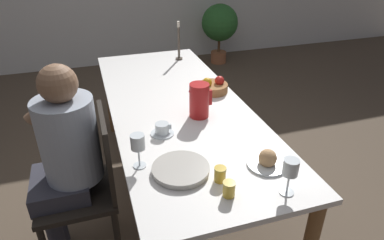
# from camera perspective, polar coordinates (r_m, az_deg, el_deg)

# --- Properties ---
(ground_plane) EXTENTS (20.00, 20.00, 0.00)m
(ground_plane) POSITION_cam_1_polar(r_m,az_deg,el_deg) (2.65, -2.19, -11.46)
(ground_plane) COLOR brown
(dining_table) EXTENTS (0.86, 2.19, 0.73)m
(dining_table) POSITION_cam_1_polar(r_m,az_deg,el_deg) (2.28, -2.49, 0.83)
(dining_table) COLOR white
(dining_table) RESTS_ON ground_plane
(chair_person_side) EXTENTS (0.42, 0.42, 0.90)m
(chair_person_side) POSITION_cam_1_polar(r_m,az_deg,el_deg) (2.02, -16.91, -10.32)
(chair_person_side) COLOR black
(chair_person_side) RESTS_ON ground_plane
(person_seated) EXTENTS (0.39, 0.41, 1.18)m
(person_seated) POSITION_cam_1_polar(r_m,az_deg,el_deg) (1.92, -20.45, -5.04)
(person_seated) COLOR #33333D
(person_seated) RESTS_ON ground_plane
(red_pitcher) EXTENTS (0.14, 0.12, 0.21)m
(red_pitcher) POSITION_cam_1_polar(r_m,az_deg,el_deg) (2.04, 1.20, 3.32)
(red_pitcher) COLOR red
(red_pitcher) RESTS_ON dining_table
(wine_glass_water) EXTENTS (0.07, 0.07, 0.17)m
(wine_glass_water) POSITION_cam_1_polar(r_m,az_deg,el_deg) (1.61, -9.02, -3.91)
(wine_glass_water) COLOR white
(wine_glass_water) RESTS_ON dining_table
(wine_glass_juice) EXTENTS (0.07, 0.07, 0.17)m
(wine_glass_juice) POSITION_cam_1_polar(r_m,az_deg,el_deg) (1.49, 16.09, -7.92)
(wine_glass_juice) COLOR white
(wine_glass_juice) RESTS_ON dining_table
(teacup_near_person) EXTENTS (0.13, 0.13, 0.07)m
(teacup_near_person) POSITION_cam_1_polar(r_m,az_deg,el_deg) (1.90, -4.98, -1.61)
(teacup_near_person) COLOR silver
(teacup_near_person) RESTS_ON dining_table
(serving_tray) EXTENTS (0.27, 0.27, 0.03)m
(serving_tray) POSITION_cam_1_polar(r_m,az_deg,el_deg) (1.62, -1.89, -8.23)
(serving_tray) COLOR #B7B2A8
(serving_tray) RESTS_ON dining_table
(bread_plate) EXTENTS (0.19, 0.19, 0.09)m
(bread_plate) POSITION_cam_1_polar(r_m,az_deg,el_deg) (1.69, 12.45, -6.62)
(bread_plate) COLOR silver
(bread_plate) RESTS_ON dining_table
(jam_jar_amber) EXTENTS (0.06, 0.06, 0.07)m
(jam_jar_amber) POSITION_cam_1_polar(r_m,az_deg,el_deg) (1.48, 6.19, -11.27)
(jam_jar_amber) COLOR gold
(jam_jar_amber) RESTS_ON dining_table
(jam_jar_red) EXTENTS (0.06, 0.06, 0.07)m
(jam_jar_red) POSITION_cam_1_polar(r_m,az_deg,el_deg) (1.56, 4.70, -8.90)
(jam_jar_red) COLOR gold
(jam_jar_red) RESTS_ON dining_table
(fruit_bowl) EXTENTS (0.21, 0.21, 0.11)m
(fruit_bowl) POSITION_cam_1_polar(r_m,az_deg,el_deg) (2.40, 3.50, 5.57)
(fruit_bowl) COLOR #9E6B3D
(fruit_bowl) RESTS_ON dining_table
(candlestick_tall) EXTENTS (0.06, 0.06, 0.33)m
(candlestick_tall) POSITION_cam_1_polar(r_m,az_deg,el_deg) (3.01, -2.21, 12.41)
(candlestick_tall) COLOR #4C4238
(candlestick_tall) RESTS_ON dining_table
(potted_plant) EXTENTS (0.51, 0.51, 0.84)m
(potted_plant) POSITION_cam_1_polar(r_m,az_deg,el_deg) (5.01, 4.64, 15.55)
(potted_plant) COLOR #A8603D
(potted_plant) RESTS_ON ground_plane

